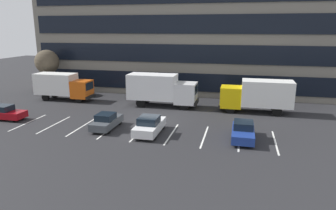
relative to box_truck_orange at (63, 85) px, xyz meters
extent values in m
plane|color=#262628|center=(13.08, -5.87, -1.86)|extent=(120.00, 120.00, 0.00)
cube|color=slate|center=(13.08, 12.13, 7.14)|extent=(40.17, 13.71, 18.00)
cube|color=black|center=(13.08, 5.21, 0.12)|extent=(38.56, 0.16, 2.30)
cube|color=black|center=(13.08, 5.21, 3.72)|extent=(38.56, 0.16, 2.30)
cube|color=black|center=(13.08, 5.21, 7.32)|extent=(38.56, 0.16, 2.30)
cube|color=silver|center=(1.88, -9.24, -1.86)|extent=(0.14, 5.40, 0.01)
cube|color=silver|center=(4.68, -9.24, -1.86)|extent=(0.14, 5.40, 0.01)
cube|color=silver|center=(7.48, -9.24, -1.86)|extent=(0.14, 5.40, 0.01)
cube|color=silver|center=(10.28, -9.24, -1.86)|extent=(0.14, 5.40, 0.01)
cube|color=silver|center=(13.08, -9.24, -1.86)|extent=(0.14, 5.40, 0.01)
cube|color=silver|center=(15.88, -9.24, -1.86)|extent=(0.14, 5.40, 0.01)
cube|color=silver|center=(18.68, -9.24, -1.86)|extent=(0.14, 5.40, 0.01)
cube|color=silver|center=(21.48, -9.24, -1.86)|extent=(0.14, 5.40, 0.01)
cube|color=silver|center=(24.28, -9.24, -1.86)|extent=(0.14, 5.40, 0.01)
cube|color=#D85914|center=(2.59, 0.00, -0.35)|extent=(2.08, 2.26, 2.08)
cube|color=black|center=(3.61, 0.00, 0.07)|extent=(0.06, 1.90, 0.91)
cube|color=white|center=(-0.90, 0.00, 0.17)|extent=(4.91, 2.36, 2.55)
cube|color=black|center=(3.68, 0.00, -1.25)|extent=(0.19, 2.26, 0.38)
cylinder|color=black|center=(2.59, 0.97, -1.39)|extent=(0.94, 0.28, 0.94)
cylinder|color=black|center=(2.59, -0.97, -1.39)|extent=(0.94, 0.28, 0.94)
cylinder|color=black|center=(-1.88, 0.97, -1.39)|extent=(0.94, 0.28, 0.94)
cylinder|color=black|center=(-1.88, -0.97, -1.39)|extent=(0.94, 0.28, 0.94)
cube|color=yellow|center=(20.43, -0.49, -0.27)|extent=(2.18, 2.38, 2.18)
cube|color=black|center=(19.36, -0.49, 0.16)|extent=(0.06, 2.00, 0.96)
cube|color=white|center=(24.10, -0.49, 0.27)|extent=(5.15, 2.48, 2.68)
cube|color=black|center=(19.29, -0.49, -1.22)|extent=(0.20, 2.38, 0.40)
cylinder|color=black|center=(20.43, -1.51, -1.36)|extent=(0.99, 0.30, 0.99)
cylinder|color=black|center=(20.43, 0.53, -1.36)|extent=(0.99, 0.30, 0.99)
cylinder|color=black|center=(25.13, -1.51, -1.36)|extent=(0.99, 0.30, 0.99)
cylinder|color=black|center=(25.13, 0.53, -1.36)|extent=(0.99, 0.30, 0.99)
cube|color=white|center=(15.47, -0.20, -0.18)|extent=(2.30, 2.51, 2.30)
cube|color=black|center=(16.60, -0.20, 0.28)|extent=(0.06, 2.11, 1.01)
cube|color=white|center=(11.59, -0.20, 0.39)|extent=(5.44, 2.62, 2.83)
cube|color=black|center=(16.67, -0.20, -1.18)|extent=(0.21, 2.51, 0.42)
cylinder|color=black|center=(15.47, 0.88, -1.34)|extent=(1.05, 0.31, 1.05)
cylinder|color=black|center=(15.47, -1.28, -1.34)|extent=(1.05, 0.31, 1.05)
cylinder|color=black|center=(10.50, 0.88, -1.34)|extent=(1.05, 0.31, 1.05)
cylinder|color=black|center=(10.50, -1.28, -1.34)|extent=(1.05, 0.31, 1.05)
cube|color=#474C51|center=(9.90, -9.08, -1.32)|extent=(1.65, 3.94, 0.64)
cube|color=black|center=(9.90, -9.28, -0.72)|extent=(1.45, 1.65, 0.55)
cylinder|color=black|center=(9.19, -7.82, -1.58)|extent=(0.20, 0.55, 0.55)
cylinder|color=black|center=(10.62, -7.82, -1.58)|extent=(0.20, 0.55, 0.55)
cylinder|color=black|center=(9.19, -10.34, -1.58)|extent=(0.20, 0.55, 0.55)
cylinder|color=black|center=(10.62, -10.34, -1.58)|extent=(0.20, 0.55, 0.55)
cube|color=white|center=(14.05, -9.55, -1.26)|extent=(1.82, 4.34, 0.71)
cube|color=black|center=(14.05, -9.76, -0.61)|extent=(1.60, 1.82, 0.61)
cylinder|color=black|center=(13.26, -8.16, -1.56)|extent=(0.22, 0.61, 0.61)
cylinder|color=black|center=(14.83, -8.16, -1.56)|extent=(0.22, 0.61, 0.61)
cylinder|color=black|center=(13.26, -10.94, -1.56)|extent=(0.22, 0.61, 0.61)
cylinder|color=black|center=(14.83, -10.94, -1.56)|extent=(0.22, 0.61, 0.61)
cube|color=navy|center=(21.76, -9.28, -1.29)|extent=(1.73, 4.14, 0.67)
cube|color=black|center=(21.76, -9.08, -0.67)|extent=(1.52, 1.74, 0.58)
cylinder|color=black|center=(22.51, -10.61, -1.57)|extent=(0.21, 0.58, 0.58)
cylinder|color=black|center=(21.01, -10.61, -1.57)|extent=(0.21, 0.58, 0.58)
cylinder|color=black|center=(22.51, -7.96, -1.57)|extent=(0.21, 0.58, 0.58)
cylinder|color=black|center=(21.01, -7.96, -1.57)|extent=(0.21, 0.58, 0.58)
cube|color=maroon|center=(-0.95, -8.85, -1.32)|extent=(3.96, 1.66, 0.64)
cube|color=black|center=(-1.15, -8.85, -0.72)|extent=(1.66, 1.46, 0.55)
cylinder|color=black|center=(0.31, -8.13, -1.58)|extent=(0.55, 0.20, 0.55)
cylinder|color=black|center=(0.31, -9.56, -1.58)|extent=(0.55, 0.20, 0.55)
cylinder|color=black|center=(-2.22, -8.13, -1.58)|extent=(0.55, 0.20, 0.55)
cylinder|color=#473323|center=(-3.92, 2.93, -0.30)|extent=(0.28, 0.28, 3.11)
sphere|color=#4C4233|center=(-3.92, 2.93, 2.50)|extent=(3.17, 3.17, 3.17)
camera|label=1|loc=(21.33, -33.41, 6.91)|focal=32.95mm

